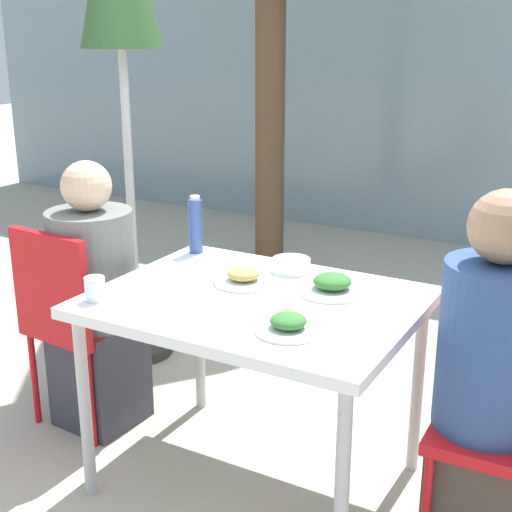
{
  "coord_description": "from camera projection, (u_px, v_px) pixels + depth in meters",
  "views": [
    {
      "loc": [
        1.14,
        -2.02,
        1.63
      ],
      "look_at": [
        0.0,
        0.0,
        0.89
      ],
      "focal_mm": 50.0,
      "sensor_mm": 36.0,
      "label": 1
    }
  ],
  "objects": [
    {
      "name": "person_left",
      "position": [
        95.0,
        306.0,
        2.96
      ],
      "size": [
        0.35,
        0.35,
        1.14
      ],
      "rotation": [
        0.0,
        0.0,
        -0.07
      ],
      "color": "#383842",
      "rests_on": "ground"
    },
    {
      "name": "plate_0",
      "position": [
        243.0,
        278.0,
        2.6
      ],
      "size": [
        0.22,
        0.22,
        0.06
      ],
      "color": "white",
      "rests_on": "dining_table"
    },
    {
      "name": "chair_right",
      "position": [
        507.0,
        400.0,
        2.24
      ],
      "size": [
        0.41,
        0.41,
        0.88
      ],
      "rotation": [
        0.0,
        0.0,
        -3.12
      ],
      "color": "red",
      "rests_on": "ground"
    },
    {
      "name": "ground_plane",
      "position": [
        256.0,
        480.0,
        2.7
      ],
      "size": [
        24.0,
        24.0,
        0.0
      ],
      "primitive_type": "plane",
      "color": "#B2A893"
    },
    {
      "name": "chair_left",
      "position": [
        73.0,
        312.0,
        2.93
      ],
      "size": [
        0.43,
        0.43,
        0.88
      ],
      "rotation": [
        0.0,
        0.0,
        -0.07
      ],
      "color": "red",
      "rests_on": "ground"
    },
    {
      "name": "plate_1",
      "position": [
        332.0,
        285.0,
        2.52
      ],
      "size": [
        0.25,
        0.25,
        0.07
      ],
      "color": "white",
      "rests_on": "dining_table"
    },
    {
      "name": "person_right",
      "position": [
        488.0,
        392.0,
        2.17
      ],
      "size": [
        0.33,
        0.33,
        1.21
      ],
      "rotation": [
        0.0,
        0.0,
        -3.12
      ],
      "color": "#473D33",
      "rests_on": "ground"
    },
    {
      "name": "building_facade",
      "position": [
        495.0,
        48.0,
        5.24
      ],
      "size": [
        10.0,
        0.2,
        3.0
      ],
      "color": "gray",
      "rests_on": "ground"
    },
    {
      "name": "salad_bowl",
      "position": [
        291.0,
        265.0,
        2.73
      ],
      "size": [
        0.15,
        0.15,
        0.05
      ],
      "color": "white",
      "rests_on": "dining_table"
    },
    {
      "name": "plate_2",
      "position": [
        288.0,
        325.0,
        2.19
      ],
      "size": [
        0.21,
        0.21,
        0.06
      ],
      "color": "white",
      "rests_on": "dining_table"
    },
    {
      "name": "dining_table",
      "position": [
        256.0,
        315.0,
        2.5
      ],
      "size": [
        1.1,
        0.85,
        0.74
      ],
      "color": "white",
      "rests_on": "ground"
    },
    {
      "name": "drinking_cup",
      "position": [
        95.0,
        289.0,
        2.43
      ],
      "size": [
        0.07,
        0.07,
        0.08
      ],
      "color": "white",
      "rests_on": "dining_table"
    },
    {
      "name": "bottle",
      "position": [
        195.0,
        225.0,
        2.94
      ],
      "size": [
        0.06,
        0.06,
        0.24
      ],
      "color": "#334C8E",
      "rests_on": "dining_table"
    }
  ]
}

